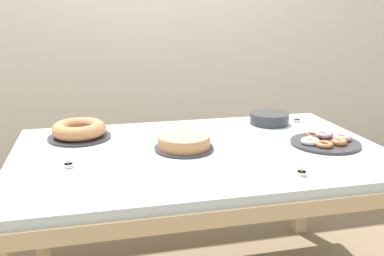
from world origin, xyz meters
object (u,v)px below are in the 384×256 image
(tealight_near_cakes, at_px, (68,165))
(tealight_left_edge, at_px, (302,173))
(cake_chocolate_round, at_px, (184,143))
(pastry_platter, at_px, (325,141))
(plate_stack, at_px, (269,118))
(tealight_near_front, at_px, (297,120))
(cake_golden_bundt, at_px, (79,131))

(tealight_near_cakes, height_order, tealight_left_edge, same)
(tealight_left_edge, bearing_deg, cake_chocolate_round, 132.03)
(pastry_platter, bearing_deg, tealight_near_cakes, -178.05)
(cake_chocolate_round, relative_size, plate_stack, 1.27)
(pastry_platter, bearing_deg, tealight_left_edge, -131.26)
(tealight_near_front, height_order, tealight_left_edge, same)
(plate_stack, xyz_separation_m, tealight_left_edge, (-0.18, -0.73, -0.02))
(tealight_near_cakes, xyz_separation_m, tealight_left_edge, (0.86, -0.29, 0.00))
(plate_stack, bearing_deg, tealight_near_front, -0.72)
(pastry_platter, distance_m, plate_stack, 0.42)
(tealight_near_cakes, bearing_deg, cake_golden_bundt, 85.02)
(tealight_near_cakes, relative_size, tealight_near_front, 1.00)
(pastry_platter, bearing_deg, tealight_near_front, 81.77)
(cake_chocolate_round, bearing_deg, tealight_near_cakes, -166.60)
(cake_golden_bundt, xyz_separation_m, tealight_near_front, (1.16, 0.04, -0.03))
(pastry_platter, relative_size, plate_stack, 1.51)
(cake_golden_bundt, height_order, tealight_near_cakes, cake_golden_bundt)
(pastry_platter, xyz_separation_m, tealight_near_front, (0.06, 0.40, -0.00))
(tealight_near_cakes, bearing_deg, pastry_platter, 1.95)
(plate_stack, height_order, tealight_left_edge, plate_stack)
(plate_stack, xyz_separation_m, tealight_near_cakes, (-1.04, -0.44, -0.02))
(cake_chocolate_round, height_order, tealight_near_front, cake_chocolate_round)
(plate_stack, bearing_deg, pastry_platter, -75.34)
(cake_golden_bundt, bearing_deg, tealight_near_cakes, -94.98)
(pastry_platter, relative_size, tealight_near_front, 7.90)
(cake_golden_bundt, bearing_deg, pastry_platter, -18.09)
(tealight_near_front, bearing_deg, tealight_near_cakes, -159.81)
(pastry_platter, height_order, tealight_near_front, pastry_platter)
(tealight_near_front, bearing_deg, pastry_platter, -98.23)
(cake_chocolate_round, bearing_deg, pastry_platter, -6.86)
(tealight_near_cakes, bearing_deg, tealight_left_edge, -18.54)
(pastry_platter, relative_size, tealight_left_edge, 7.90)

